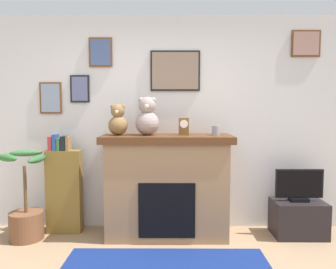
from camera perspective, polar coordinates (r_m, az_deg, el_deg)
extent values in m
cube|color=silver|center=(4.04, -1.96, 2.07)|extent=(5.20, 0.12, 2.60)
cube|color=black|center=(3.99, 1.28, 11.15)|extent=(0.60, 0.02, 0.48)
cube|color=#856D5C|center=(3.98, 1.28, 11.17)|extent=(0.56, 0.00, 0.44)
cube|color=brown|center=(4.36, 23.11, 14.53)|extent=(0.35, 0.02, 0.32)
cube|color=tan|center=(4.35, 23.17, 14.55)|extent=(0.31, 0.00, 0.28)
cube|color=black|center=(4.12, -15.26, 7.77)|extent=(0.23, 0.02, 0.33)
cube|color=slate|center=(4.11, -15.30, 7.78)|extent=(0.19, 0.00, 0.29)
cube|color=brown|center=(4.10, -11.79, 14.00)|extent=(0.28, 0.02, 0.35)
cube|color=#425786|center=(4.09, -11.82, 14.03)|extent=(0.24, 0.00, 0.31)
cube|color=brown|center=(4.22, -19.95, 6.06)|extent=(0.27, 0.02, 0.38)
cube|color=#7F91A7|center=(4.21, -20.00, 6.07)|extent=(0.23, 0.00, 0.34)
cube|color=#99724E|center=(3.81, -0.18, -9.55)|extent=(1.36, 0.57, 1.09)
cube|color=#553018|center=(3.71, -0.18, -0.71)|extent=(1.48, 0.63, 0.08)
cube|color=black|center=(3.58, -0.22, -13.26)|extent=(0.61, 0.02, 0.60)
cube|color=brown|center=(4.10, -17.78, -9.53)|extent=(0.40, 0.16, 0.99)
cube|color=#BC2D34|center=(4.05, -19.86, -1.48)|extent=(0.04, 0.13, 0.17)
cube|color=#274890|center=(4.03, -19.18, -1.32)|extent=(0.05, 0.13, 0.19)
cube|color=#2D733A|center=(4.01, -18.54, -1.66)|extent=(0.04, 0.13, 0.14)
cube|color=black|center=(4.00, -17.83, -1.48)|extent=(0.06, 0.13, 0.17)
cube|color=olive|center=(3.98, -17.13, -1.52)|extent=(0.03, 0.13, 0.16)
cylinder|color=brown|center=(4.12, -23.65, -14.49)|extent=(0.37, 0.37, 0.31)
cylinder|color=brown|center=(4.01, -23.84, -8.79)|extent=(0.04, 0.04, 0.53)
ellipsoid|color=#2F6132|center=(3.87, -22.04, -4.05)|extent=(0.14, 0.37, 0.08)
ellipsoid|color=#386C3B|center=(4.13, -23.75, -3.00)|extent=(0.37, 0.21, 0.08)
ellipsoid|color=#2D6E30|center=(3.84, -26.58, -3.67)|extent=(0.36, 0.28, 0.08)
cube|color=black|center=(4.17, 21.93, -13.53)|extent=(0.58, 0.40, 0.41)
cube|color=black|center=(4.10, 22.02, -10.53)|extent=(0.20, 0.14, 0.04)
cube|color=black|center=(4.06, 22.10, -7.99)|extent=(0.55, 0.03, 0.33)
cube|color=black|center=(4.04, 22.19, -8.04)|extent=(0.51, 0.00, 0.29)
cylinder|color=gray|center=(3.72, 8.42, 0.71)|extent=(0.09, 0.09, 0.11)
cube|color=brown|center=(3.68, 2.79, 1.41)|extent=(0.11, 0.08, 0.20)
cylinder|color=white|center=(3.64, 2.82, 1.87)|extent=(0.09, 0.01, 0.09)
sphere|color=olive|center=(3.72, -8.81, 1.58)|extent=(0.22, 0.22, 0.22)
sphere|color=olive|center=(3.72, -8.84, 4.13)|extent=(0.16, 0.16, 0.16)
sphere|color=olive|center=(3.73, -9.70, 4.85)|extent=(0.06, 0.06, 0.06)
sphere|color=olive|center=(3.71, -8.00, 4.88)|extent=(0.06, 0.06, 0.06)
sphere|color=beige|center=(3.66, -9.00, 4.00)|extent=(0.05, 0.05, 0.05)
sphere|color=gray|center=(3.69, -3.67, 1.98)|extent=(0.27, 0.27, 0.27)
sphere|color=gray|center=(3.68, -3.69, 5.15)|extent=(0.20, 0.20, 0.20)
sphere|color=gray|center=(3.69, -4.76, 6.05)|extent=(0.07, 0.07, 0.07)
sphere|color=gray|center=(3.68, -2.62, 6.07)|extent=(0.07, 0.07, 0.07)
sphere|color=beige|center=(3.60, -3.77, 5.01)|extent=(0.06, 0.06, 0.06)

